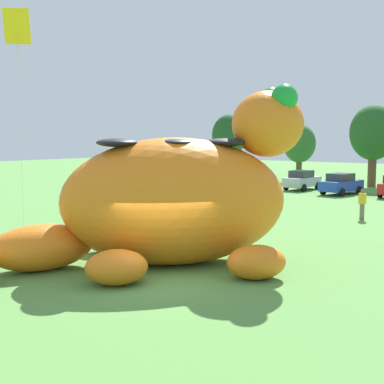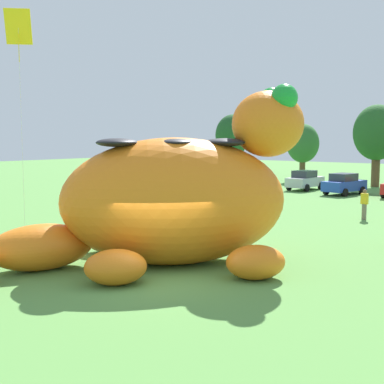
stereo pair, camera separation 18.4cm
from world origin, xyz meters
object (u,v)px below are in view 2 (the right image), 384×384
Objects in this scene: car_blue at (344,184)px; giant_inflatable_creature at (174,199)px; car_silver at (305,180)px; spectator_mid_field at (111,213)px; tethered_flying_kite at (18,31)px; spectator_wandering at (364,205)px.

giant_inflatable_creature is at bearing -80.94° from car_blue.
car_silver is 24.27m from spectator_mid_field.
car_silver is 29.60m from tethered_flying_kite.
car_silver is at bearing 93.12° from spectator_mid_field.
car_silver reaches higher than spectator_wandering.
spectator_mid_field is at bearing 154.11° from giant_inflatable_creature.
car_blue is at bearing 99.06° from giant_inflatable_creature.
tethered_flying_kite reaches higher than spectator_wandering.
giant_inflatable_creature is 10.61m from tethered_flying_kite.
car_blue is at bearing 81.67° from tethered_flying_kite.
giant_inflatable_creature is 14.63m from spectator_wandering.
car_blue is at bearing 82.89° from spectator_mid_field.
tethered_flying_kite is (-1.10, -4.18, 8.31)m from spectator_mid_field.
tethered_flying_kite is at bearing -104.78° from spectator_mid_field.
spectator_mid_field is (1.32, -24.23, -0.01)m from car_silver.
giant_inflatable_creature is 2.88× the size of car_silver.
spectator_wandering is (10.05, -13.18, -0.01)m from car_silver.
spectator_wandering is at bearing -52.67° from car_silver.
tethered_flying_kite reaches higher than car_blue.
spectator_mid_field is at bearing 75.22° from tethered_flying_kite.
tethered_flying_kite is at bearing -122.86° from spectator_wandering.
spectator_wandering is 19.94m from tethered_flying_kite.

